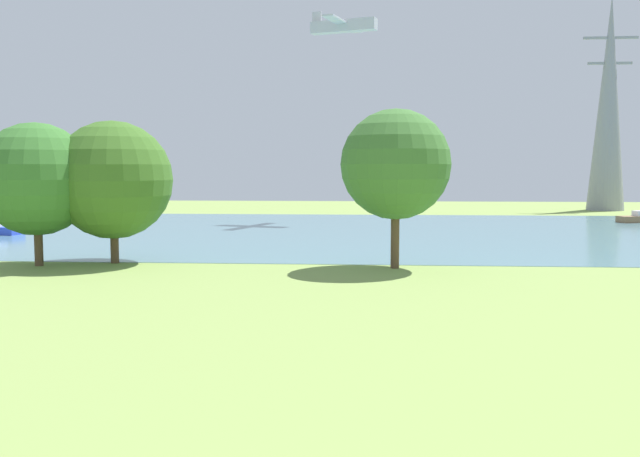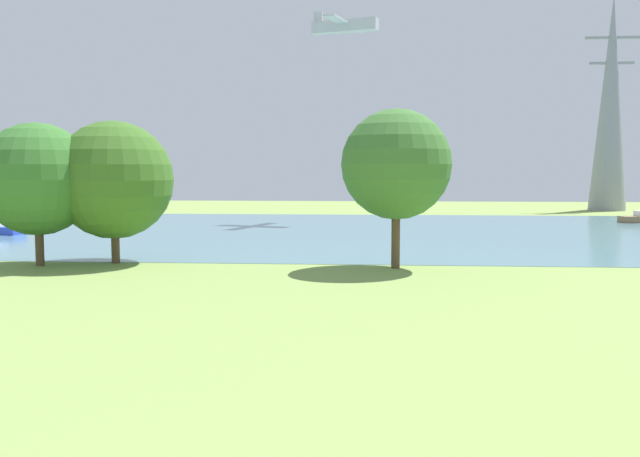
{
  "view_description": "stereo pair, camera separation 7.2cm",
  "coord_description": "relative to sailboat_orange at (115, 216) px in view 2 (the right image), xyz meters",
  "views": [
    {
      "loc": [
        2.11,
        -6.76,
        5.11
      ],
      "look_at": [
        0.33,
        17.86,
        2.98
      ],
      "focal_mm": 39.22,
      "sensor_mm": 36.0,
      "label": 1
    },
    {
      "loc": [
        2.18,
        -6.76,
        5.11
      ],
      "look_at": [
        0.33,
        17.86,
        2.98
      ],
      "focal_mm": 39.22,
      "sensor_mm": 36.0,
      "label": 2
    }
  ],
  "objects": [
    {
      "name": "tree_east_far",
      "position": [
        26.25,
        -30.52,
        4.84
      ],
      "size": [
        5.62,
        5.62,
        8.12
      ],
      "color": "brown",
      "rests_on": "ground"
    },
    {
      "name": "electricity_pylon",
      "position": [
        53.56,
        21.24,
        12.48
      ],
      "size": [
        6.4,
        4.4,
        25.86
      ],
      "color": "gray",
      "rests_on": "ground"
    },
    {
      "name": "tree_west_far",
      "position": [
        7.6,
        -30.96,
        4.08
      ],
      "size": [
        5.89,
        5.89,
        7.49
      ],
      "color": "brown",
      "rests_on": "ground"
    },
    {
      "name": "ground_plane",
      "position": [
        22.87,
        -37.46,
        -0.46
      ],
      "size": [
        160.0,
        160.0,
        0.0
      ],
      "primitive_type": "plane",
      "color": "#7F994C"
    },
    {
      "name": "light_aircraft",
      "position": [
        22.29,
        1.01,
        18.06
      ],
      "size": [
        6.43,
        8.34,
        2.1
      ],
      "color": "silver"
    },
    {
      "name": "water_surface",
      "position": [
        22.87,
        -9.46,
        -0.45
      ],
      "size": [
        140.0,
        40.0,
        0.02
      ],
      "primitive_type": "cube",
      "color": "slate",
      "rests_on": "ground"
    },
    {
      "name": "tree_east_near",
      "position": [
        11.2,
        -29.64,
        4.02
      ],
      "size": [
        6.33,
        6.33,
        7.65
      ],
      "color": "brown",
      "rests_on": "ground"
    },
    {
      "name": "sailboat_orange",
      "position": [
        0.0,
        0.0,
        0.0
      ],
      "size": [
        5.03,
        2.95,
        6.8
      ],
      "color": "orange",
      "rests_on": "water_surface"
    }
  ]
}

